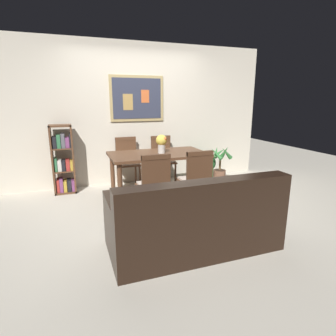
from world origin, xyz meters
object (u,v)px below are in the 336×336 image
(dining_table, at_px, (158,159))
(dining_chair_far_right, at_px, (162,156))
(dining_chair_near_right, at_px, (196,176))
(bookshelf, at_px, (64,161))
(flower_vase, at_px, (161,142))
(leather_couch, at_px, (195,222))
(potted_palm, at_px, (220,167))
(dining_chair_far_left, at_px, (127,158))
(potted_ivy, at_px, (207,165))
(dining_chair_near_left, at_px, (154,181))

(dining_table, height_order, dining_chair_far_right, dining_chair_far_right)
(dining_chair_near_right, bearing_deg, dining_table, 112.90)
(bookshelf, height_order, flower_vase, bookshelf)
(leather_couch, bearing_deg, potted_palm, 54.04)
(leather_couch, height_order, potted_palm, leather_couch)
(bookshelf, bearing_deg, flower_vase, -29.05)
(bookshelf, bearing_deg, dining_table, -29.37)
(dining_table, bearing_deg, dining_chair_far_right, 66.85)
(dining_chair_far_left, height_order, potted_ivy, dining_chair_far_left)
(leather_couch, bearing_deg, flower_vase, 83.96)
(dining_table, bearing_deg, potted_ivy, 30.00)
(dining_chair_near_right, xyz_separation_m, potted_palm, (1.08, 1.19, -0.24))
(dining_chair_near_right, relative_size, leather_couch, 0.51)
(bookshelf, relative_size, flower_vase, 4.00)
(dining_chair_far_right, distance_m, flower_vase, 0.91)
(dining_table, xyz_separation_m, dining_chair_far_right, (0.32, 0.76, -0.12))
(dining_chair_near_right, distance_m, leather_couch, 1.04)
(potted_ivy, xyz_separation_m, potted_palm, (0.12, -0.29, 0.02))
(leather_couch, bearing_deg, dining_chair_near_right, 64.14)
(dining_table, distance_m, flower_vase, 0.28)
(dining_chair_far_left, bearing_deg, potted_ivy, -2.40)
(potted_ivy, bearing_deg, dining_table, -150.00)
(potted_palm, bearing_deg, dining_table, -162.44)
(dining_chair_near_left, xyz_separation_m, dining_chair_far_right, (0.63, 1.54, 0.00))
(dining_chair_near_left, bearing_deg, flower_vase, 64.68)
(dining_table, distance_m, dining_chair_near_left, 0.85)
(dining_chair_near_left, xyz_separation_m, leather_couch, (0.19, -0.88, -0.22))
(bookshelf, bearing_deg, dining_chair_near_left, -54.54)
(dining_chair_near_right, distance_m, flower_vase, 0.87)
(dining_chair_far_right, relative_size, leather_couch, 0.51)
(dining_chair_far_left, bearing_deg, dining_chair_near_right, -67.01)
(dining_chair_far_right, xyz_separation_m, bookshelf, (-1.77, 0.05, 0.02))
(flower_vase, bearing_deg, dining_chair_far_left, 115.51)
(dining_chair_near_right, relative_size, potted_ivy, 1.74)
(bookshelf, height_order, potted_palm, bookshelf)
(dining_chair_near_left, height_order, leather_couch, dining_chair_near_left)
(flower_vase, bearing_deg, dining_chair_near_left, -115.32)
(dining_chair_near_left, xyz_separation_m, potted_ivy, (1.59, 1.52, -0.26))
(dining_chair_near_left, relative_size, dining_chair_far_right, 1.00)
(dining_chair_far_left, xyz_separation_m, bookshelf, (-1.10, 0.01, 0.02))
(leather_couch, relative_size, flower_vase, 6.12)
(dining_chair_near_right, distance_m, dining_chair_far_left, 1.69)
(bookshelf, distance_m, potted_ivy, 2.74)
(dining_chair_far_right, distance_m, leather_couch, 2.47)
(dining_chair_near_left, bearing_deg, dining_chair_far_right, 67.54)
(potted_palm, bearing_deg, bookshelf, 172.62)
(dining_chair_far_left, distance_m, potted_palm, 1.80)
(dining_chair_far_left, bearing_deg, dining_table, -66.93)
(dining_chair_near_right, relative_size, dining_chair_far_right, 1.00)
(leather_couch, bearing_deg, dining_table, 85.70)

